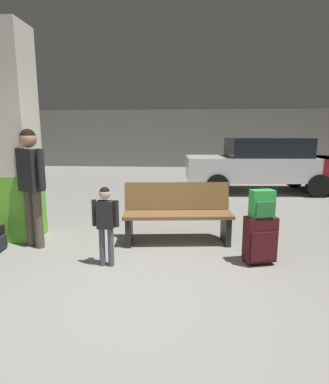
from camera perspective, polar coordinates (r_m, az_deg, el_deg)
name	(u,v)px	position (r m, az deg, el deg)	size (l,w,h in m)	color
ground_plane	(164,210)	(7.00, -0.08, -3.21)	(18.00, 18.00, 0.10)	gray
garage_back_wall	(178,139)	(15.65, 2.45, 9.71)	(18.00, 0.12, 2.80)	slate
structural_pillar	(14,137)	(5.24, -25.74, 9.02)	(0.57, 0.57, 3.16)	#66C633
bench	(177,213)	(4.69, 2.38, -3.92)	(1.65, 0.69, 0.89)	brown
suitcase	(260,239)	(4.11, 17.07, -8.26)	(0.42, 0.31, 0.60)	#471419
backpack_bright	(262,204)	(3.99, 17.42, -2.12)	(0.31, 0.25, 0.34)	green
child	(105,218)	(3.86, -10.73, -4.67)	(0.34, 0.21, 0.99)	#4C5160
adult	(31,176)	(4.76, -23.22, 2.76)	(0.52, 0.33, 1.68)	brown
parked_car_near	(261,163)	(9.22, 17.27, 5.02)	(4.19, 1.98, 1.51)	silver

